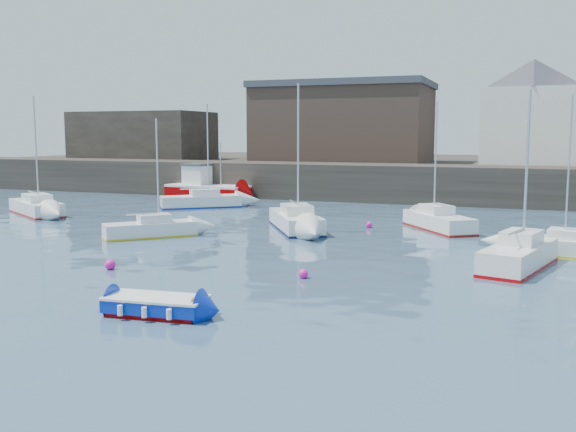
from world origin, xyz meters
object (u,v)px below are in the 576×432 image
(sailboat_f, at_px, (438,221))
(sailboat_h, at_px, (201,201))
(fishing_boat, at_px, (205,188))
(buoy_near, at_px, (110,269))
(buoy_far, at_px, (369,227))
(sailboat_b, at_px, (296,220))
(buoy_mid, at_px, (303,278))
(sailboat_a, at_px, (151,229))
(sailboat_c, at_px, (519,255))
(blue_dinghy, at_px, (156,305))
(sailboat_e, at_px, (36,207))

(sailboat_f, bearing_deg, sailboat_h, 164.22)
(fishing_boat, xyz_separation_m, sailboat_h, (2.96, -6.21, -0.42))
(buoy_near, distance_m, buoy_far, 16.95)
(fishing_boat, distance_m, buoy_far, 20.98)
(sailboat_b, distance_m, buoy_mid, 12.56)
(sailboat_a, xyz_separation_m, buoy_mid, (11.00, -6.46, -0.45))
(sailboat_b, distance_m, sailboat_c, 14.07)
(fishing_boat, distance_m, sailboat_h, 6.90)
(blue_dinghy, relative_size, sailboat_c, 0.45)
(sailboat_a, distance_m, sailboat_e, 13.81)
(fishing_boat, bearing_deg, buoy_mid, -55.19)
(sailboat_b, xyz_separation_m, buoy_mid, (4.57, -11.69, -0.54))
(sailboat_a, height_order, sailboat_h, sailboat_h)
(fishing_boat, bearing_deg, sailboat_c, -39.30)
(sailboat_b, bearing_deg, buoy_far, 32.36)
(sailboat_c, distance_m, buoy_far, 12.57)
(sailboat_a, height_order, sailboat_c, sailboat_c)
(buoy_near, bearing_deg, sailboat_a, 111.52)
(sailboat_f, height_order, buoy_far, sailboat_f)
(sailboat_e, distance_m, buoy_far, 22.96)
(blue_dinghy, height_order, sailboat_a, sailboat_a)
(sailboat_e, bearing_deg, sailboat_h, 42.37)
(sailboat_a, distance_m, sailboat_f, 16.32)
(buoy_far, bearing_deg, sailboat_b, -147.64)
(buoy_near, xyz_separation_m, buoy_mid, (7.94, 1.30, 0.00))
(sailboat_f, xyz_separation_m, sailboat_h, (-18.24, 5.15, -0.02))
(buoy_mid, bearing_deg, sailboat_a, 149.57)
(blue_dinghy, height_order, sailboat_h, sailboat_h)
(sailboat_f, relative_size, buoy_far, 20.25)
(sailboat_b, height_order, sailboat_h, sailboat_b)
(blue_dinghy, height_order, sailboat_b, sailboat_b)
(buoy_near, bearing_deg, blue_dinghy, -43.41)
(sailboat_e, distance_m, buoy_near, 20.57)
(buoy_far, bearing_deg, buoy_mid, -86.71)
(fishing_boat, height_order, buoy_near, fishing_boat)
(sailboat_c, xyz_separation_m, buoy_mid, (-7.73, -4.87, -0.56))
(blue_dinghy, relative_size, buoy_near, 7.43)
(buoy_far, bearing_deg, fishing_boat, 145.40)
(sailboat_c, bearing_deg, fishing_boat, 140.70)
(sailboat_a, xyz_separation_m, buoy_near, (3.06, -7.76, -0.45))
(buoy_near, height_order, buoy_mid, buoy_near)
(buoy_near, bearing_deg, buoy_far, 65.12)
(blue_dinghy, distance_m, sailboat_f, 21.78)
(fishing_boat, height_order, buoy_far, fishing_boat)
(sailboat_b, bearing_deg, sailboat_a, -140.86)
(sailboat_h, height_order, buoy_far, sailboat_h)
(sailboat_e, relative_size, sailboat_f, 1.09)
(buoy_near, height_order, buoy_far, buoy_near)
(fishing_boat, xyz_separation_m, sailboat_f, (21.20, -11.37, -0.40))
(blue_dinghy, bearing_deg, sailboat_a, 123.33)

